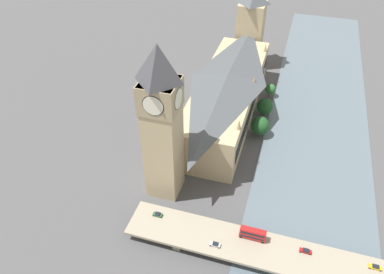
{
  "coord_description": "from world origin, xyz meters",
  "views": [
    {
      "loc": [
        -14.93,
        166.58,
        127.08
      ],
      "look_at": [
        23.32,
        41.62,
        20.83
      ],
      "focal_mm": 35.0,
      "sensor_mm": 36.0,
      "label": 1
    }
  ],
  "objects_px": {
    "road_bridge": "(308,262)",
    "car_southbound_lead": "(305,251)",
    "parliament_hall": "(227,95)",
    "clock_tower": "(162,121)",
    "double_decker_bus_mid": "(253,234)",
    "car_northbound_mid": "(158,214)",
    "car_southbound_mid": "(215,244)",
    "victoria_tower": "(250,29)",
    "car_northbound_lead": "(375,267)"
  },
  "relations": [
    {
      "from": "road_bridge",
      "to": "car_southbound_mid",
      "type": "height_order",
      "value": "car_southbound_mid"
    },
    {
      "from": "clock_tower",
      "to": "double_decker_bus_mid",
      "type": "xyz_separation_m",
      "value": [
        -42.99,
        19.55,
        -30.67
      ]
    },
    {
      "from": "clock_tower",
      "to": "car_southbound_mid",
      "type": "relative_size",
      "value": 17.3
    },
    {
      "from": "parliament_hall",
      "to": "car_northbound_lead",
      "type": "bearing_deg",
      "value": 131.51
    },
    {
      "from": "car_northbound_lead",
      "to": "road_bridge",
      "type": "bearing_deg",
      "value": 9.46
    },
    {
      "from": "road_bridge",
      "to": "car_southbound_lead",
      "type": "xyz_separation_m",
      "value": [
        1.58,
        -3.34,
        1.69
      ]
    },
    {
      "from": "road_bridge",
      "to": "car_southbound_lead",
      "type": "relative_size",
      "value": 32.19
    },
    {
      "from": "double_decker_bus_mid",
      "to": "car_southbound_lead",
      "type": "relative_size",
      "value": 2.33
    },
    {
      "from": "parliament_hall",
      "to": "car_northbound_mid",
      "type": "xyz_separation_m",
      "value": [
        9.64,
        84.21,
        -8.27
      ]
    },
    {
      "from": "victoria_tower",
      "to": "road_bridge",
      "type": "bearing_deg",
      "value": 108.45
    },
    {
      "from": "car_southbound_mid",
      "to": "road_bridge",
      "type": "bearing_deg",
      "value": -173.82
    },
    {
      "from": "victoria_tower",
      "to": "double_decker_bus_mid",
      "type": "xyz_separation_m",
      "value": [
        -29.45,
        149.7,
        -17.45
      ]
    },
    {
      "from": "car_northbound_mid",
      "to": "car_southbound_mid",
      "type": "distance_m",
      "value": 27.04
    },
    {
      "from": "clock_tower",
      "to": "car_southbound_lead",
      "type": "relative_size",
      "value": 16.32
    },
    {
      "from": "parliament_hall",
      "to": "victoria_tower",
      "type": "xyz_separation_m",
      "value": [
        0.06,
        -65.9,
        11.26
      ]
    },
    {
      "from": "double_decker_bus_mid",
      "to": "car_northbound_lead",
      "type": "distance_m",
      "value": 44.69
    },
    {
      "from": "parliament_hall",
      "to": "clock_tower",
      "type": "bearing_deg",
      "value": 78.05
    },
    {
      "from": "parliament_hall",
      "to": "car_southbound_lead",
      "type": "xyz_separation_m",
      "value": [
        -49.54,
        84.13,
        -8.26
      ]
    },
    {
      "from": "double_decker_bus_mid",
      "to": "car_northbound_mid",
      "type": "relative_size",
      "value": 2.63
    },
    {
      "from": "car_southbound_lead",
      "to": "car_northbound_mid",
      "type": "bearing_deg",
      "value": 0.08
    },
    {
      "from": "clock_tower",
      "to": "car_southbound_mid",
      "type": "bearing_deg",
      "value": 138.11
    },
    {
      "from": "car_northbound_mid",
      "to": "car_southbound_lead",
      "type": "bearing_deg",
      "value": -179.92
    },
    {
      "from": "parliament_hall",
      "to": "victoria_tower",
      "type": "height_order",
      "value": "victoria_tower"
    },
    {
      "from": "parliament_hall",
      "to": "double_decker_bus_mid",
      "type": "xyz_separation_m",
      "value": [
        -29.39,
        83.8,
        -6.19
      ]
    },
    {
      "from": "car_northbound_mid",
      "to": "car_southbound_lead",
      "type": "xyz_separation_m",
      "value": [
        -59.18,
        -0.08,
        0.01
      ]
    },
    {
      "from": "car_northbound_lead",
      "to": "car_northbound_mid",
      "type": "distance_m",
      "value": 83.67
    },
    {
      "from": "clock_tower",
      "to": "road_bridge",
      "type": "xyz_separation_m",
      "value": [
        -64.72,
        23.23,
        -34.43
      ]
    },
    {
      "from": "road_bridge",
      "to": "car_southbound_mid",
      "type": "xyz_separation_m",
      "value": [
        34.65,
        3.75,
        1.61
      ]
    },
    {
      "from": "victoria_tower",
      "to": "car_northbound_mid",
      "type": "bearing_deg",
      "value": 86.35
    },
    {
      "from": "parliament_hall",
      "to": "car_northbound_mid",
      "type": "distance_m",
      "value": 85.16
    },
    {
      "from": "car_northbound_mid",
      "to": "car_southbound_mid",
      "type": "bearing_deg",
      "value": 164.96
    },
    {
      "from": "parliament_hall",
      "to": "car_northbound_lead",
      "type": "xyz_separation_m",
      "value": [
        -74.03,
        83.66,
        -8.29
      ]
    },
    {
      "from": "parliament_hall",
      "to": "car_southbound_lead",
      "type": "distance_m",
      "value": 97.98
    },
    {
      "from": "victoria_tower",
      "to": "car_northbound_mid",
      "type": "height_order",
      "value": "victoria_tower"
    },
    {
      "from": "car_northbound_lead",
      "to": "car_southbound_lead",
      "type": "xyz_separation_m",
      "value": [
        24.49,
        0.47,
        0.03
      ]
    },
    {
      "from": "car_southbound_lead",
      "to": "car_southbound_mid",
      "type": "xyz_separation_m",
      "value": [
        33.06,
        7.09,
        -0.08
      ]
    },
    {
      "from": "double_decker_bus_mid",
      "to": "car_northbound_lead",
      "type": "height_order",
      "value": "double_decker_bus_mid"
    },
    {
      "from": "victoria_tower",
      "to": "road_bridge",
      "type": "height_order",
      "value": "victoria_tower"
    },
    {
      "from": "parliament_hall",
      "to": "double_decker_bus_mid",
      "type": "bearing_deg",
      "value": 109.33
    },
    {
      "from": "car_southbound_lead",
      "to": "road_bridge",
      "type": "bearing_deg",
      "value": 115.31
    },
    {
      "from": "car_northbound_lead",
      "to": "car_southbound_lead",
      "type": "relative_size",
      "value": 1.03
    },
    {
      "from": "parliament_hall",
      "to": "victoria_tower",
      "type": "relative_size",
      "value": 1.95
    },
    {
      "from": "double_decker_bus_mid",
      "to": "car_southbound_mid",
      "type": "distance_m",
      "value": 15.05
    },
    {
      "from": "car_southbound_lead",
      "to": "double_decker_bus_mid",
      "type": "bearing_deg",
      "value": -0.93
    },
    {
      "from": "double_decker_bus_mid",
      "to": "road_bridge",
      "type": "bearing_deg",
      "value": 170.41
    },
    {
      "from": "car_northbound_lead",
      "to": "car_northbound_mid",
      "type": "relative_size",
      "value": 1.16
    },
    {
      "from": "clock_tower",
      "to": "victoria_tower",
      "type": "distance_m",
      "value": 131.51
    },
    {
      "from": "parliament_hall",
      "to": "double_decker_bus_mid",
      "type": "height_order",
      "value": "parliament_hall"
    },
    {
      "from": "car_southbound_lead",
      "to": "car_southbound_mid",
      "type": "distance_m",
      "value": 33.82
    },
    {
      "from": "road_bridge",
      "to": "car_southbound_lead",
      "type": "bearing_deg",
      "value": -64.69
    }
  ]
}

